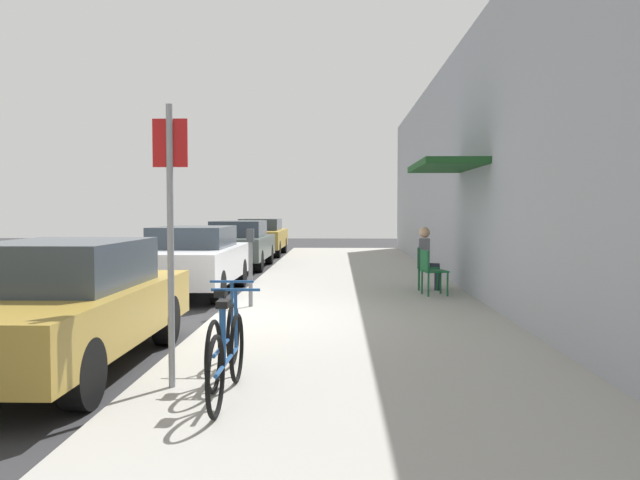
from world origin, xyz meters
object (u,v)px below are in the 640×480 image
(parked_car_2, at_px, (238,244))
(cafe_chair_1, at_px, (424,265))
(street_sign, at_px, (170,223))
(seated_patron_1, at_px, (427,256))
(cafe_chair_0, at_px, (431,269))
(bicycle_1, at_px, (224,341))
(parked_car_0, at_px, (61,304))
(parked_car_3, at_px, (260,236))
(parking_meter, at_px, (250,261))
(parked_car_1, at_px, (193,259))
(bicycle_0, at_px, (227,357))

(parked_car_2, relative_size, cafe_chair_1, 5.06)
(street_sign, xyz_separation_m, seated_patron_1, (3.38, 7.35, -0.82))
(cafe_chair_0, bearing_deg, bicycle_1, -115.28)
(cafe_chair_0, distance_m, cafe_chair_1, 0.90)
(parked_car_0, distance_m, cafe_chair_1, 7.92)
(parked_car_3, xyz_separation_m, cafe_chair_1, (4.82, -11.63, -0.12))
(parking_meter, bearing_deg, parked_car_0, -111.81)
(parked_car_1, xyz_separation_m, cafe_chair_1, (4.82, -0.02, -0.12))
(parked_car_1, distance_m, cafe_chair_1, 4.82)
(parked_car_3, relative_size, parking_meter, 3.33)
(parked_car_1, height_order, street_sign, street_sign)
(bicycle_0, relative_size, bicycle_1, 1.00)
(street_sign, bearing_deg, bicycle_0, -31.12)
(street_sign, distance_m, cafe_chair_1, 8.14)
(parked_car_0, xyz_separation_m, parked_car_1, (0.00, 6.31, 0.01))
(parked_car_0, relative_size, cafe_chair_1, 5.06)
(cafe_chair_0, bearing_deg, parked_car_3, 111.02)
(cafe_chair_0, xyz_separation_m, seated_patron_1, (0.06, 0.89, 0.19))
(parked_car_2, height_order, street_sign, street_sign)
(parked_car_3, xyz_separation_m, street_sign, (1.50, -18.99, 0.90))
(parked_car_2, relative_size, parking_meter, 3.33)
(parked_car_0, bearing_deg, cafe_chair_0, 48.20)
(parked_car_0, xyz_separation_m, parked_car_3, (-0.00, 17.92, 0.02))
(parked_car_2, relative_size, street_sign, 1.69)
(parked_car_1, bearing_deg, seated_patron_1, -0.30)
(parked_car_1, height_order, bicycle_0, parked_car_1)
(bicycle_0, height_order, cafe_chair_0, bicycle_0)
(parked_car_3, bearing_deg, parked_car_1, -90.00)
(parked_car_3, distance_m, cafe_chair_0, 13.43)
(bicycle_1, relative_size, cafe_chair_0, 1.97)
(parking_meter, bearing_deg, seated_patron_1, 35.89)
(parked_car_2, height_order, parking_meter, parking_meter)
(parked_car_1, height_order, parked_car_2, parked_car_2)
(bicycle_0, bearing_deg, parked_car_0, 145.69)
(street_sign, bearing_deg, seated_patron_1, 65.33)
(parked_car_1, bearing_deg, parking_meter, -57.49)
(parked_car_0, height_order, parking_meter, parking_meter)
(seated_patron_1, bearing_deg, parked_car_3, 112.73)
(parking_meter, bearing_deg, parked_car_2, 100.27)
(bicycle_1, bearing_deg, cafe_chair_0, 64.72)
(bicycle_0, bearing_deg, parking_meter, 95.67)
(cafe_chair_1, bearing_deg, parked_car_0, -127.45)
(parked_car_0, distance_m, parked_car_3, 17.92)
(cafe_chair_0, height_order, cafe_chair_1, same)
(street_sign, distance_m, bicycle_0, 1.34)
(parked_car_2, relative_size, cafe_chair_0, 5.06)
(cafe_chair_0, distance_m, seated_patron_1, 0.91)
(cafe_chair_1, bearing_deg, parking_meter, -143.52)
(parked_car_1, distance_m, seated_patron_1, 4.88)
(street_sign, height_order, seated_patron_1, street_sign)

